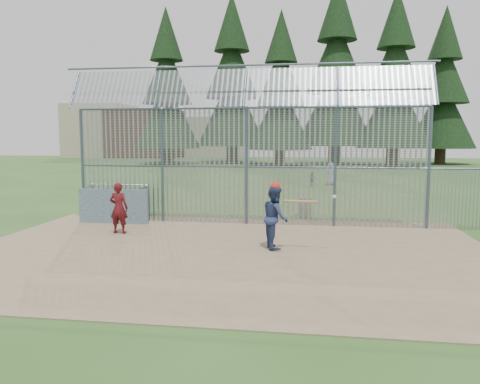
% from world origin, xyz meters
% --- Properties ---
extents(ground, '(120.00, 120.00, 0.00)m').
position_xyz_m(ground, '(0.00, 0.00, 0.00)').
color(ground, '#2D511E').
rests_on(ground, ground).
extents(dirt_infield, '(14.00, 10.00, 0.02)m').
position_xyz_m(dirt_infield, '(0.00, -0.50, 0.01)').
color(dirt_infield, '#756047').
rests_on(dirt_infield, ground).
extents(dugout_wall, '(2.50, 0.12, 1.20)m').
position_xyz_m(dugout_wall, '(-4.60, 2.90, 0.62)').
color(dugout_wall, '#38566B').
rests_on(dugout_wall, dirt_infield).
extents(batter, '(0.83, 0.96, 1.69)m').
position_xyz_m(batter, '(1.25, 0.01, 0.86)').
color(batter, navy).
rests_on(batter, dirt_infield).
extents(onlooker, '(0.59, 0.39, 1.60)m').
position_xyz_m(onlooker, '(-3.71, 1.26, 0.82)').
color(onlooker, maroon).
rests_on(onlooker, dirt_infield).
extents(bg_kid_standing, '(0.82, 0.67, 1.45)m').
position_xyz_m(bg_kid_standing, '(3.50, 17.49, 0.73)').
color(bg_kid_standing, gray).
rests_on(bg_kid_standing, ground).
extents(bg_kid_seated, '(0.60, 0.45, 0.95)m').
position_xyz_m(bg_kid_seated, '(2.36, 16.24, 0.47)').
color(bg_kid_seated, slate).
rests_on(bg_kid_seated, ground).
extents(batting_gear, '(1.71, 0.50, 0.54)m').
position_xyz_m(batting_gear, '(1.41, -0.02, 1.62)').
color(batting_gear, red).
rests_on(batting_gear, ground).
extents(trash_can, '(0.56, 0.56, 0.82)m').
position_xyz_m(trash_can, '(1.99, 5.25, 0.38)').
color(trash_can, gray).
rests_on(trash_can, ground).
extents(bleacher, '(3.00, 0.95, 0.72)m').
position_xyz_m(bleacher, '(-7.04, 8.84, 0.41)').
color(bleacher, slate).
rests_on(bleacher, ground).
extents(backstop_fence, '(20.09, 0.81, 5.30)m').
position_xyz_m(backstop_fence, '(1.81, 3.43, 2.36)').
color(backstop_fence, '#47566B').
rests_on(backstop_fence, ground).
extents(conifer_row, '(38.48, 12.26, 20.20)m').
position_xyz_m(conifer_row, '(1.93, 41.51, 10.83)').
color(conifer_row, '#332319').
rests_on(conifer_row, ground).
extents(distant_buildings, '(26.50, 10.50, 8.00)m').
position_xyz_m(distant_buildings, '(-23.18, 56.49, 3.60)').
color(distant_buildings, brown).
rests_on(distant_buildings, ground).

